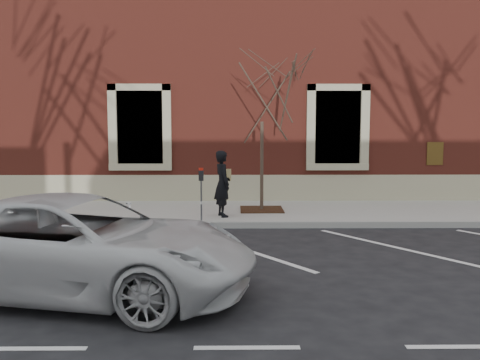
{
  "coord_description": "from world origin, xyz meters",
  "views": [
    {
      "loc": [
        -0.14,
        -12.78,
        2.52
      ],
      "look_at": [
        0.0,
        0.6,
        1.1
      ],
      "focal_mm": 40.0,
      "sensor_mm": 36.0,
      "label": 1
    }
  ],
  "objects_px": {
    "man": "(222,184)",
    "parking_meter": "(201,184)",
    "sapling": "(262,97)",
    "white_truck": "(77,245)"
  },
  "relations": [
    {
      "from": "parking_meter",
      "to": "man",
      "type": "bearing_deg",
      "value": 33.38
    },
    {
      "from": "man",
      "to": "parking_meter",
      "type": "distance_m",
      "value": 0.76
    },
    {
      "from": "sapling",
      "to": "white_truck",
      "type": "distance_m",
      "value": 7.85
    },
    {
      "from": "man",
      "to": "white_truck",
      "type": "relative_size",
      "value": 0.32
    },
    {
      "from": "man",
      "to": "parking_meter",
      "type": "height_order",
      "value": "man"
    },
    {
      "from": "parking_meter",
      "to": "sapling",
      "type": "relative_size",
      "value": 0.29
    },
    {
      "from": "white_truck",
      "to": "man",
      "type": "bearing_deg",
      "value": -6.81
    },
    {
      "from": "man",
      "to": "sapling",
      "type": "height_order",
      "value": "sapling"
    },
    {
      "from": "man",
      "to": "white_truck",
      "type": "distance_m",
      "value": 6.12
    },
    {
      "from": "man",
      "to": "white_truck",
      "type": "height_order",
      "value": "man"
    }
  ]
}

